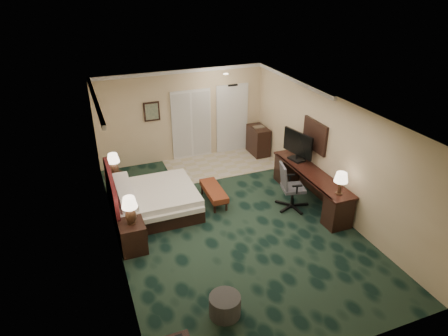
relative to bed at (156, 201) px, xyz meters
name	(u,v)px	position (x,y,z in m)	size (l,w,h in m)	color
floor	(230,222)	(1.47, -1.06, -0.30)	(5.00, 7.50, 0.00)	black
ceiling	(231,110)	(1.47, -1.06, 2.40)	(5.00, 7.50, 0.00)	white
wall_back	(183,116)	(1.47, 2.69, 1.05)	(5.00, 0.00, 2.70)	#CFB78C
wall_front	(335,287)	(1.47, -4.81, 1.05)	(5.00, 0.00, 2.70)	#CFB78C
wall_left	(111,191)	(-1.03, -1.06, 1.05)	(0.00, 7.50, 2.70)	#CFB78C
wall_right	(330,152)	(3.97, -1.06, 1.05)	(0.00, 7.50, 2.70)	#CFB78C
crown_molding	(231,112)	(1.47, -1.06, 2.35)	(5.00, 7.50, 0.10)	white
tile_patch	(222,164)	(2.37, 1.84, -0.29)	(3.20, 1.70, 0.01)	tan
headboard	(112,195)	(-0.97, -0.06, 0.40)	(0.12, 2.00, 1.40)	#451016
entry_door	(232,119)	(3.02, 2.66, 0.75)	(1.02, 0.06, 2.18)	white
closet_doors	(192,125)	(1.72, 2.65, 0.75)	(1.20, 0.06, 2.10)	silver
wall_art	(152,111)	(0.57, 2.65, 1.30)	(0.45, 0.06, 0.55)	#416152
wall_mirror	(315,136)	(3.93, -0.46, 1.25)	(0.05, 0.95, 0.75)	white
bed	(156,201)	(0.00, 0.00, 0.00)	(1.87, 1.73, 0.59)	white
nightstand_near	(133,237)	(-0.76, -1.24, 0.02)	(0.51, 0.58, 0.64)	black
nightstand_far	(115,186)	(-0.79, 1.14, -0.02)	(0.44, 0.50, 0.55)	black
lamp_near	(130,210)	(-0.74, -1.21, 0.64)	(0.32, 0.32, 0.60)	black
lamp_far	(114,165)	(-0.76, 1.19, 0.55)	(0.31, 0.31, 0.59)	black
bed_bench	(214,195)	(1.42, -0.08, -0.10)	(0.40, 1.14, 0.39)	maroon
ottoman	(225,306)	(0.36, -3.53, -0.11)	(0.53, 0.53, 0.38)	#353535
desk	(310,187)	(3.65, -0.90, 0.11)	(0.60, 2.79, 0.81)	black
tv	(298,146)	(3.65, -0.17, 0.90)	(0.08, 0.99, 0.77)	black
desk_lamp	(340,183)	(3.64, -2.00, 0.77)	(0.30, 0.30, 0.53)	black
desk_chair	(293,186)	(3.10, -0.99, 0.28)	(0.67, 0.63, 1.16)	#40404D
minibar	(258,141)	(3.69, 2.14, 0.14)	(0.46, 0.83, 0.87)	black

